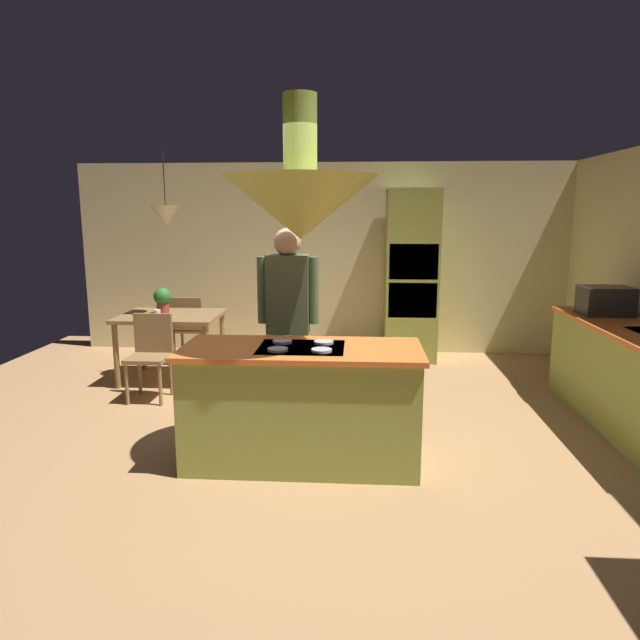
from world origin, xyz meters
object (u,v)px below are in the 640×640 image
Objects in this scene: chair_by_back_wall at (189,325)px; cup_on_table at (157,314)px; potted_plant_on_table at (163,299)px; person_at_island at (288,315)px; kitchen_island at (302,404)px; oven_tower at (411,276)px; chair_facing_island at (151,350)px; dining_table at (171,323)px; microwave_on_counter at (605,301)px.

chair_by_back_wall is 9.67× the size of cup_on_table.
potted_plant_on_table reaches higher than cup_on_table.
person_at_island reaches higher than chair_by_back_wall.
potted_plant_on_table is at bearing 130.00° from kitchen_island.
kitchen_island is 0.89m from person_at_island.
oven_tower is 2.88m from person_at_island.
person_at_island is 2.03× the size of chair_facing_island.
potted_plant_on_table is 3.33× the size of cup_on_table.
kitchen_island is at bearing -40.11° from chair_facing_island.
dining_table is 0.69m from chair_by_back_wall.
chair_facing_island is at bearing -178.38° from microwave_on_counter.
microwave_on_counter reaches higher than dining_table.
microwave_on_counter is (4.64, -0.58, 0.12)m from potted_plant_on_table.
kitchen_island is 2.08× the size of chair_by_back_wall.
person_at_island is at bearing -43.28° from dining_table.
kitchen_island is 3.29m from microwave_on_counter.
chair_facing_island is (0.00, -0.67, -0.16)m from dining_table.
person_at_island reaches higher than dining_table.
microwave_on_counter is (2.84, 1.56, 0.59)m from kitchen_island.
kitchen_island is 3.25m from chair_by_back_wall.
kitchen_island is 3.48m from oven_tower.
kitchen_island is 6.02× the size of potted_plant_on_table.
chair_by_back_wall is (-1.52, 2.10, -0.52)m from person_at_island.
potted_plant_on_table is at bearing 137.65° from person_at_island.
dining_table is (-1.70, 2.10, 0.20)m from kitchen_island.
person_at_island is (-0.18, 0.67, 0.57)m from kitchen_island.
oven_tower is at bearing -170.37° from chair_by_back_wall.
microwave_on_counter is at bearing -3.92° from cup_on_table.
kitchen_island reaches higher than chair_by_back_wall.
person_at_island is 5.90× the size of potted_plant_on_table.
chair_facing_island is 0.54m from cup_on_table.
kitchen_island is at bearing -46.65° from cup_on_table.
microwave_on_counter is at bearing -44.04° from oven_tower.
cup_on_table is at bearing -107.80° from dining_table.
oven_tower is 7.30× the size of potted_plant_on_table.
kitchen_island is at bearing -50.00° from potted_plant_on_table.
oven_tower is 3.10m from potted_plant_on_table.
cup_on_table is (-0.07, -0.89, 0.30)m from chair_by_back_wall.
microwave_on_counter is (4.61, -0.32, 0.24)m from cup_on_table.
potted_plant_on_table is at bearing 172.84° from microwave_on_counter.
chair_by_back_wall is at bearing 90.00° from chair_facing_island.
kitchen_island is 1.02× the size of person_at_island.
chair_by_back_wall is (-2.80, -0.48, -0.59)m from oven_tower.
chair_facing_island is 1.34m from chair_by_back_wall.
oven_tower is at bearing 135.96° from microwave_on_counter.
potted_plant_on_table is (-2.90, -1.10, -0.17)m from oven_tower.
cup_on_table is at bearing 99.17° from chair_facing_island.
kitchen_island is 1.63× the size of dining_table.
microwave_on_counter is at bearing 28.79° from kitchen_island.
cup_on_table is (-1.77, 1.88, 0.35)m from kitchen_island.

